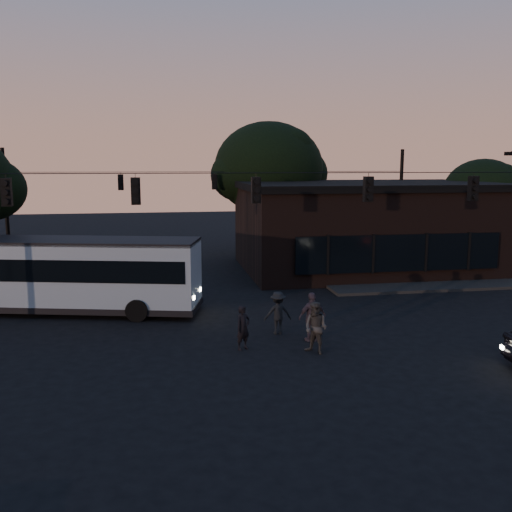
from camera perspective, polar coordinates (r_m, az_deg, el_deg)
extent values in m
plane|color=black|center=(19.09, 2.08, -10.86)|extent=(120.00, 120.00, 0.00)
cube|color=black|center=(35.83, 16.42, -1.54)|extent=(14.00, 10.00, 0.15)
cube|color=black|center=(36.10, 10.91, 2.65)|extent=(15.00, 10.00, 5.00)
cube|color=black|center=(35.89, 11.05, 6.93)|extent=(15.40, 10.40, 0.40)
cube|color=black|center=(31.49, 14.15, 0.29)|extent=(11.50, 0.18, 2.00)
cylinder|color=black|center=(40.54, 1.24, 2.82)|extent=(0.44, 0.44, 4.00)
ellipsoid|color=black|center=(40.28, 1.27, 8.77)|extent=(7.60, 7.60, 6.46)
cylinder|color=black|center=(41.95, 21.48, 1.71)|extent=(0.44, 0.44, 3.00)
ellipsoid|color=black|center=(41.69, 21.74, 6.00)|extent=(5.20, 5.20, 4.42)
cylinder|color=black|center=(21.85, 0.00, 8.31)|extent=(26.00, 0.03, 0.03)
cube|color=black|center=(22.20, -23.68, 5.87)|extent=(0.34, 0.30, 1.00)
cube|color=black|center=(21.57, -11.94, 6.37)|extent=(0.34, 0.30, 1.00)
cube|color=black|center=(21.88, 0.00, 6.61)|extent=(0.34, 0.30, 1.00)
cube|color=black|center=(23.07, 11.16, 6.57)|extent=(0.34, 0.30, 1.00)
cube|color=black|center=(25.03, 20.89, 6.34)|extent=(0.34, 0.30, 1.00)
cylinder|color=black|center=(38.77, -23.69, 4.34)|extent=(0.24, 0.24, 7.50)
cylinder|color=black|center=(41.19, 14.24, 5.08)|extent=(0.24, 0.24, 7.50)
cylinder|color=black|center=(37.72, -4.18, 8.40)|extent=(26.00, 0.03, 0.03)
cube|color=black|center=(37.62, -13.38, 7.19)|extent=(0.34, 0.30, 1.00)
cube|color=black|center=(37.74, -4.17, 7.42)|extent=(0.34, 0.30, 1.00)
cube|color=black|center=(38.79, 4.76, 7.46)|extent=(0.34, 0.30, 1.00)
cube|color=#8398A7|center=(26.49, -18.38, -1.48)|extent=(11.85, 5.34, 2.73)
cube|color=black|center=(26.45, -18.41, -0.92)|extent=(11.41, 5.27, 0.95)
cube|color=black|center=(26.28, -18.53, 1.44)|extent=(11.85, 5.34, 0.16)
cube|color=black|center=(26.79, -18.22, -4.58)|extent=(11.96, 5.42, 0.26)
cylinder|color=black|center=(24.44, -11.83, -5.37)|extent=(0.98, 0.48, 0.95)
cylinder|color=black|center=(26.89, -10.29, -3.97)|extent=(0.98, 0.48, 0.95)
imported|color=black|center=(20.37, -1.29, -7.18)|extent=(0.70, 0.63, 1.61)
imported|color=#34332F|center=(20.06, 6.01, -7.17)|extent=(1.10, 1.12, 1.82)
imported|color=#3A2F39|center=(21.36, 5.64, -6.08)|extent=(1.15, 0.65, 1.86)
imported|color=black|center=(22.20, 2.20, -5.70)|extent=(1.09, 0.65, 1.67)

